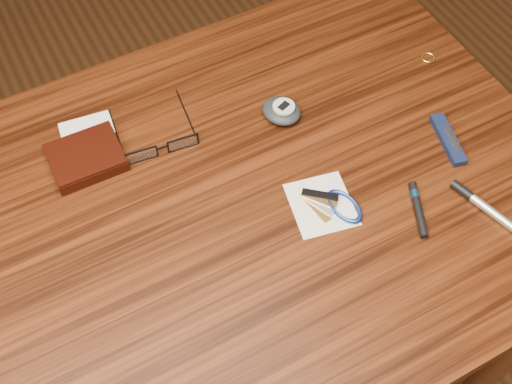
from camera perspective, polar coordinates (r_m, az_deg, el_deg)
ground at (r=1.59m, az=-1.64°, el=-15.88°), size 3.80×3.80×0.00m
desk at (r=1.00m, az=-2.53°, el=-4.54°), size 1.00×0.70×0.75m
wallet_and_card at (r=0.98m, az=-14.86°, el=3.06°), size 0.12×0.14×0.02m
eyeglasses at (r=0.97m, az=-8.42°, el=4.05°), size 0.13×0.13×0.02m
gold_ring at (r=1.13m, az=15.04°, el=11.46°), size 0.03×0.03×0.00m
pedometer at (r=1.00m, az=2.29°, el=7.25°), size 0.07×0.08×0.03m
notepad_keys at (r=0.91m, az=6.85°, el=-1.16°), size 0.11×0.11×0.01m
pocket_knife at (r=1.01m, az=16.71°, el=4.49°), size 0.04×0.10×0.01m
silver_pen at (r=0.95m, az=20.15°, el=-1.62°), size 0.05×0.15×0.01m
black_blue_pen at (r=0.93m, az=14.18°, el=-1.34°), size 0.05×0.09×0.01m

